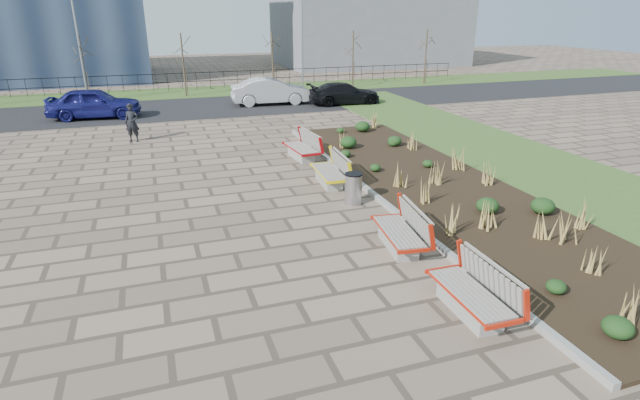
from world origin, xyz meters
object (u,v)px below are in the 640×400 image
object	(u,v)px
bench_c	(329,170)
lamp_west	(80,52)
car_silver	(271,91)
car_black	(344,93)
bench_d	(301,146)
car_blue	(94,103)
lamp_east	(302,47)
bench_a	(471,290)
litter_bin	(353,189)
pedestrian	(132,123)
bench_b	(399,229)

from	to	relation	value
bench_c	lamp_west	world-z (taller)	lamp_west
car_silver	car_black	xyz separation A→B (m)	(4.27, -1.35, -0.14)
bench_d	car_blue	size ratio (longest dim) A/B	0.45
bench_d	car_silver	xyz separation A→B (m)	(1.68, 11.94, 0.31)
car_silver	car_black	bearing A→B (deg)	-103.65
car_silver	lamp_east	world-z (taller)	lamp_east
bench_d	bench_a	bearing A→B (deg)	-95.70
bench_c	lamp_east	xyz separation A→B (m)	(5.00, 19.49, 2.54)
bench_a	bench_d	world-z (taller)	same
litter_bin	pedestrian	xyz separation A→B (m)	(-6.29, 10.11, 0.37)
car_silver	lamp_west	xyz separation A→B (m)	(-10.68, 4.32, 2.23)
litter_bin	car_blue	distance (m)	18.05
lamp_east	bench_b	bearing A→B (deg)	-101.54
bench_b	litter_bin	distance (m)	3.10
bench_a	pedestrian	size ratio (longest dim) A/B	1.26
car_blue	car_silver	bearing A→B (deg)	-78.20
bench_c	bench_b	bearing A→B (deg)	-86.51
bench_b	car_black	world-z (taller)	car_black
litter_bin	lamp_east	size ratio (longest dim) A/B	0.16
car_black	lamp_east	world-z (taller)	lamp_east
bench_a	bench_d	xyz separation A→B (m)	(0.00, 11.20, 0.00)
lamp_west	lamp_east	size ratio (longest dim) A/B	1.00
litter_bin	car_black	bearing A→B (deg)	69.57
car_silver	lamp_west	size ratio (longest dim) A/B	0.79
car_blue	bench_a	bearing A→B (deg)	-153.85
car_black	car_blue	bearing A→B (deg)	91.01
bench_b	car_silver	size ratio (longest dim) A/B	0.44
litter_bin	car_black	xyz separation A→B (m)	(5.86, 15.72, 0.20)
bench_d	car_black	distance (m)	12.14
lamp_west	litter_bin	bearing A→B (deg)	-66.97
bench_c	car_black	xyz separation A→B (m)	(5.95, 13.81, 0.16)
bench_a	litter_bin	distance (m)	6.07
pedestrian	bench_a	bearing A→B (deg)	-52.68
car_black	lamp_east	xyz separation A→B (m)	(-0.95, 5.67, 2.38)
lamp_west	bench_b	bearing A→B (deg)	-69.83
pedestrian	lamp_west	distance (m)	11.83
bench_d	pedestrian	world-z (taller)	pedestrian
lamp_east	car_black	bearing A→B (deg)	-80.51
car_blue	lamp_east	xyz separation A→B (m)	(13.17, 5.34, 2.22)
bench_d	litter_bin	size ratio (longest dim) A/B	2.25
bench_b	lamp_west	size ratio (longest dim) A/B	0.35
bench_c	litter_bin	bearing A→B (deg)	-83.71
bench_d	pedestrian	bearing A→B (deg)	135.56
bench_d	car_blue	xyz separation A→B (m)	(-8.17, 10.91, 0.32)
car_blue	car_black	xyz separation A→B (m)	(14.12, -0.33, -0.15)
bench_a	car_silver	distance (m)	23.20
bench_c	lamp_west	distance (m)	21.62
bench_d	lamp_east	distance (m)	17.20
lamp_west	car_blue	bearing A→B (deg)	-81.16
litter_bin	car_silver	size ratio (longest dim) A/B	0.20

